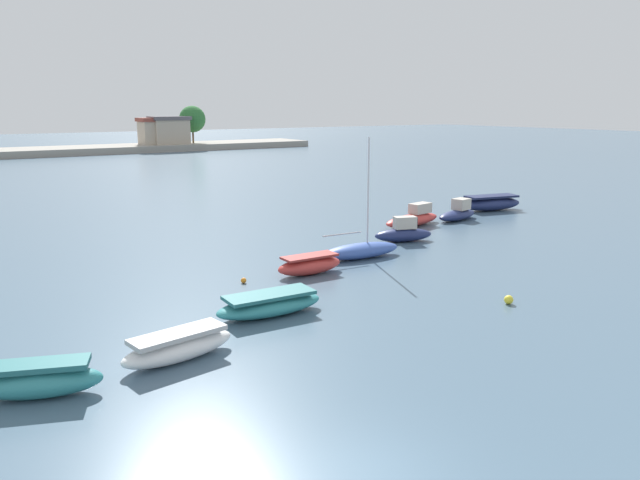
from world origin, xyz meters
name	(u,v)px	position (x,y,z in m)	size (l,w,h in m)	color
ground_plane	(362,476)	(0.00, 0.00, 0.00)	(400.00, 400.00, 0.00)	#476075
moored_boat_1	(38,381)	(-5.63, 8.56, 0.52)	(3.91, 2.46, 1.10)	teal
moored_boat_2	(178,347)	(-1.13, 8.88, 0.48)	(4.30, 1.93, 1.01)	white
moored_boat_3	(270,305)	(3.72, 11.24, 0.45)	(4.77, 1.87, 0.95)	teal
moored_boat_4	(310,265)	(8.54, 15.70, 0.49)	(3.70, 1.34, 1.01)	#C63833
moored_boat_5	(361,250)	(12.81, 16.97, 0.47)	(5.10, 1.89, 6.84)	#3856A8
moored_boat_6	(404,233)	(17.78, 18.99, 0.56)	(4.01, 2.49, 1.62)	navy
moored_boat_7	(413,218)	(21.91, 22.68, 0.52)	(5.67, 2.49, 1.57)	#C63833
moored_boat_8	(458,213)	(26.27, 22.50, 0.53)	(4.43, 2.28, 1.60)	navy
moored_boat_9	(491,203)	(31.79, 24.10, 0.60)	(5.77, 3.04, 1.26)	navy
mooring_buoy_0	(509,300)	(13.19, 6.72, 0.20)	(0.40, 0.40, 0.40)	yellow
mooring_buoy_1	(244,280)	(4.93, 16.09, 0.14)	(0.27, 0.27, 0.27)	orange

